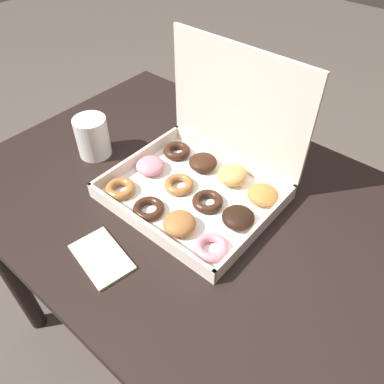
% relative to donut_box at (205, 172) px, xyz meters
% --- Properties ---
extents(ground_plane, '(8.00, 8.00, 0.00)m').
position_rel_donut_box_xyz_m(ground_plane, '(-0.02, -0.04, -0.80)').
color(ground_plane, '#564C44').
extents(dining_table, '(1.05, 0.76, 0.74)m').
position_rel_donut_box_xyz_m(dining_table, '(-0.02, -0.04, -0.17)').
color(dining_table, black).
rests_on(dining_table, ground_plane).
extents(donut_box, '(0.37, 0.31, 0.31)m').
position_rel_donut_box_xyz_m(donut_box, '(0.00, 0.00, 0.00)').
color(donut_box, white).
rests_on(donut_box, dining_table).
extents(coffee_mug, '(0.08, 0.08, 0.11)m').
position_rel_donut_box_xyz_m(coffee_mug, '(-0.30, -0.08, 0.00)').
color(coffee_mug, white).
rests_on(coffee_mug, dining_table).
extents(paper_napkin, '(0.15, 0.11, 0.01)m').
position_rel_donut_box_xyz_m(paper_napkin, '(-0.03, -0.29, -0.05)').
color(paper_napkin, beige).
rests_on(paper_napkin, dining_table).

